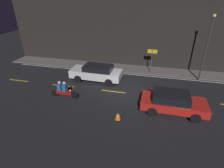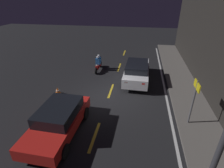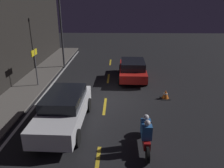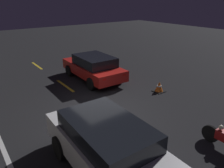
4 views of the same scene
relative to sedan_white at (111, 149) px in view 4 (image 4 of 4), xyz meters
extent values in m
plane|color=black|center=(2.95, -1.67, -0.81)|extent=(56.00, 56.00, 0.00)
cube|color=gold|center=(1.95, -1.67, -0.81)|extent=(2.00, 0.14, 0.01)
cube|color=gold|center=(6.45, -1.67, -0.81)|extent=(2.00, 0.14, 0.01)
cube|color=gold|center=(10.95, -1.67, -0.81)|extent=(2.00, 0.14, 0.01)
cube|color=silver|center=(2.95, 2.07, -0.81)|extent=(25.20, 0.14, 0.01)
cube|color=silver|center=(-0.05, 0.00, -0.12)|extent=(4.63, 1.84, 0.69)
cube|color=black|center=(0.17, 0.00, 0.46)|extent=(2.56, 1.62, 0.46)
cube|color=red|center=(2.20, -0.62, 0.05)|extent=(0.06, 0.20, 0.10)
cube|color=red|center=(2.22, 0.51, 0.05)|extent=(0.06, 0.20, 0.10)
cylinder|color=black|center=(1.35, -0.88, -0.47)|extent=(0.70, 0.20, 0.70)
cylinder|color=black|center=(1.39, 0.81, -0.47)|extent=(0.70, 0.20, 0.70)
cube|color=red|center=(6.45, -3.40, -0.21)|extent=(4.26, 1.89, 0.56)
cube|color=black|center=(6.23, -3.40, 0.32)|extent=(2.36, 1.67, 0.51)
cube|color=red|center=(4.38, -2.77, -0.08)|extent=(0.06, 0.20, 0.10)
cube|color=red|center=(4.35, -3.93, -0.08)|extent=(0.06, 0.20, 0.10)
cylinder|color=black|center=(7.77, -2.56, -0.49)|extent=(0.65, 0.20, 0.64)
cylinder|color=black|center=(7.73, -4.31, -0.49)|extent=(0.65, 0.20, 0.64)
cylinder|color=black|center=(5.16, -2.50, -0.49)|extent=(0.65, 0.20, 0.64)
cylinder|color=black|center=(5.12, -4.24, -0.49)|extent=(0.65, 0.20, 0.64)
cylinder|color=black|center=(-0.70, -3.41, -0.53)|extent=(0.56, 0.08, 0.56)
sphere|color=#F2EABF|center=(-0.99, -3.40, -0.15)|extent=(0.14, 0.14, 0.14)
cube|color=black|center=(3.02, -5.10, -0.80)|extent=(0.51, 0.51, 0.03)
cone|color=orange|center=(3.02, -5.10, -0.55)|extent=(0.39, 0.39, 0.48)
cylinder|color=white|center=(3.02, -5.10, -0.52)|extent=(0.22, 0.22, 0.06)
camera|label=1|loc=(4.70, -13.83, 6.30)|focal=28.00mm
camera|label=2|loc=(12.43, 0.19, 5.20)|focal=28.00mm
camera|label=3|loc=(-8.52, -2.33, 4.41)|focal=35.00mm
camera|label=4|loc=(-3.61, 2.60, 3.50)|focal=35.00mm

